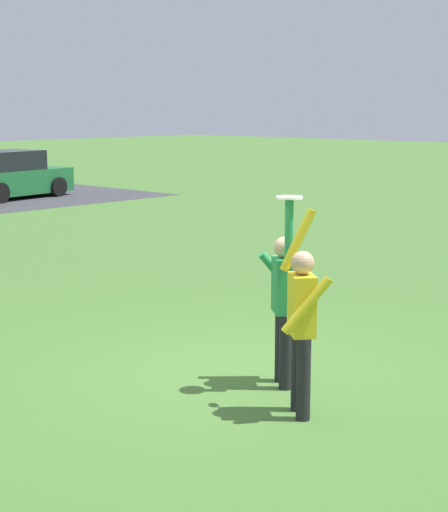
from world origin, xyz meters
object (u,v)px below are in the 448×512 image
object	(u,v)px
person_catcher	(284,298)
person_defender	(302,319)
parked_car_green	(10,176)
frisbee_disc	(289,198)

from	to	relation	value
person_catcher	person_defender	bearing A→B (deg)	-0.00
person_defender	parked_car_green	distance (m)	21.54
frisbee_disc	parked_car_green	bearing A→B (deg)	64.68
person_catcher	person_defender	xyz separation A→B (m)	(-0.59, -0.69, -0.00)
person_catcher	parked_car_green	world-z (taller)	person_catcher
person_defender	frisbee_disc	xyz separation A→B (m)	(0.45, 0.52, 1.11)
person_catcher	person_defender	size ratio (longest dim) A/B	1.02
person_defender	frisbee_disc	size ratio (longest dim) A/B	7.44
person_defender	frisbee_disc	distance (m)	1.31
person_defender	frisbee_disc	world-z (taller)	frisbee_disc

